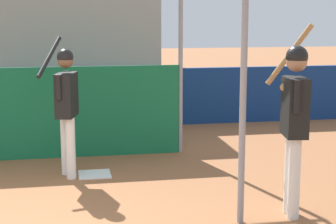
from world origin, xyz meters
name	(u,v)px	position (x,y,z in m)	size (l,w,h in m)	color
outfield_wall	(22,101)	(0.00, 5.86, 0.57)	(24.00, 0.12, 1.13)	navy
bleacher_section	(26,51)	(0.00, 7.52, 1.40)	(5.40, 3.20, 2.81)	#9E9E99
batting_cage	(60,78)	(0.74, 3.08, 1.30)	(3.79, 3.22, 3.19)	gray
home_plate	(95,174)	(1.17, 2.56, 0.01)	(0.44, 0.44, 0.02)	white
player_batter	(66,100)	(0.81, 2.57, 1.06)	(0.56, 0.94, 1.89)	white
player_waiting	(294,113)	(3.22, 0.59, 1.15)	(0.47, 0.75, 2.11)	white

